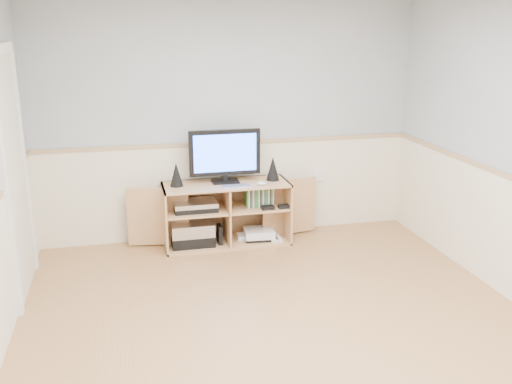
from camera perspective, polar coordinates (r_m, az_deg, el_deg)
room at (r=3.96m, az=2.10°, el=1.70°), size 4.04×4.54×2.54m
media_cabinet at (r=6.00m, az=-3.06°, el=-1.93°), size 2.03×0.49×0.65m
monitor at (r=5.82m, az=-3.14°, el=3.80°), size 0.73×0.18×0.55m
speaker_left at (r=5.77m, az=-7.98°, el=1.75°), size 0.13×0.13×0.24m
speaker_right at (r=5.94m, az=1.70°, el=2.37°), size 0.14×0.14×0.25m
keyboard at (r=5.73m, az=-2.01°, el=0.59°), size 0.28×0.12×0.01m
mouse at (r=5.78m, az=0.59°, el=0.87°), size 0.11×0.09×0.04m
av_components at (r=5.93m, az=-6.25°, el=-3.38°), size 0.52×0.33×0.47m
game_consoles at (r=6.08m, az=0.19°, el=-4.25°), size 0.45×0.30×0.11m
game_cases at (r=5.95m, az=0.31°, el=-0.52°), size 0.29×0.14×0.19m
wall_outlet at (r=6.37m, az=6.20°, el=1.62°), size 0.12×0.03×0.12m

